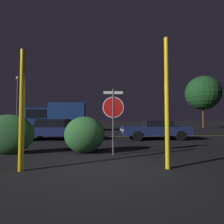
# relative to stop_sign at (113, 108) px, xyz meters

# --- Properties ---
(ground_plane) EXTENTS (260.00, 260.00, 0.00)m
(ground_plane) POSITION_rel_stop_sign_xyz_m (-0.46, -1.70, -1.71)
(ground_plane) COLOR black
(road_center_stripe) EXTENTS (43.17, 0.12, 0.01)m
(road_center_stripe) POSITION_rel_stop_sign_xyz_m (-0.46, 6.84, -1.71)
(road_center_stripe) COLOR gold
(road_center_stripe) RESTS_ON ground_plane
(stop_sign) EXTENTS (0.87, 0.06, 2.42)m
(stop_sign) POSITION_rel_stop_sign_xyz_m (0.00, 0.00, 0.00)
(stop_sign) COLOR #4C4C51
(stop_sign) RESTS_ON ground_plane
(yellow_pole_left) EXTENTS (0.13, 0.13, 3.11)m
(yellow_pole_left) POSITION_rel_stop_sign_xyz_m (-2.49, -1.76, -0.16)
(yellow_pole_left) COLOR yellow
(yellow_pole_left) RESTS_ON ground_plane
(yellow_pole_right) EXTENTS (0.12, 0.12, 3.52)m
(yellow_pole_right) POSITION_rel_stop_sign_xyz_m (1.29, -1.85, 0.05)
(yellow_pole_right) COLOR yellow
(yellow_pole_right) RESTS_ON ground_plane
(hedge_bush_1) EXTENTS (1.91, 0.72, 1.48)m
(hedge_bush_1) POSITION_rel_stop_sign_xyz_m (-3.90, 0.47, -0.97)
(hedge_bush_1) COLOR #2D6633
(hedge_bush_1) RESTS_ON ground_plane
(hedge_bush_2) EXTENTS (1.55, 1.13, 1.41)m
(hedge_bush_2) POSITION_rel_stop_sign_xyz_m (-1.08, 0.50, -1.01)
(hedge_bush_2) COLOR #2D6633
(hedge_bush_2) RESTS_ON ground_plane
(passing_car_2) EXTENTS (4.74, 2.32, 1.31)m
(passing_car_2) POSITION_rel_stop_sign_xyz_m (-3.29, 5.17, -1.05)
(passing_car_2) COLOR navy
(passing_car_2) RESTS_ON ground_plane
(passing_car_3) EXTENTS (4.39, 2.01, 1.22)m
(passing_car_3) POSITION_rel_stop_sign_xyz_m (3.16, 4.81, -1.07)
(passing_car_3) COLOR navy
(passing_car_3) RESTS_ON ground_plane
(delivery_truck) EXTENTS (6.14, 2.34, 3.10)m
(delivery_truck) POSITION_rel_stop_sign_xyz_m (-5.15, 13.41, -0.06)
(delivery_truck) COLOR navy
(delivery_truck) RESTS_ON ground_plane
(street_lamp) EXTENTS (0.40, 0.40, 6.04)m
(street_lamp) POSITION_rel_stop_sign_xyz_m (-9.39, 13.41, 2.01)
(street_lamp) COLOR #4C4C51
(street_lamp) RESTS_ON ground_plane
(tree_0) EXTENTS (4.97, 4.97, 7.66)m
(tree_0) POSITION_rel_stop_sign_xyz_m (14.78, 18.02, 3.45)
(tree_0) COLOR #422D1E
(tree_0) RESTS_ON ground_plane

